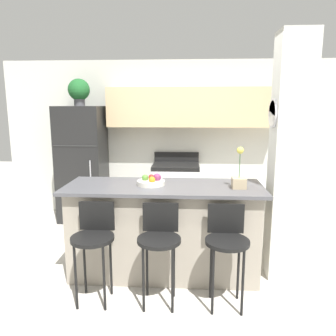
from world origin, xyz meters
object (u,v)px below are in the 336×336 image
(potted_plant_on_fridge, at_px, (79,91))
(fruit_bowl, at_px, (151,181))
(refrigerator, at_px, (83,164))
(bar_stool_right, at_px, (227,241))
(stove_range, at_px, (176,192))
(orchid_vase, at_px, (239,178))
(bar_stool_mid, at_px, (159,239))
(bar_stool_left, at_px, (94,238))

(potted_plant_on_fridge, xyz_separation_m, fruit_bowl, (1.30, -1.70, -1.02))
(refrigerator, xyz_separation_m, bar_stool_right, (2.05, -2.26, -0.29))
(bar_stool_right, xyz_separation_m, potted_plant_on_fridge, (-2.05, 2.26, 1.43))
(stove_range, distance_m, potted_plant_on_fridge, 2.19)
(bar_stool_right, bearing_deg, potted_plant_on_fridge, 132.21)
(stove_range, xyz_separation_m, orchid_vase, (0.71, -1.82, 0.64))
(stove_range, distance_m, orchid_vase, 2.05)
(refrigerator, relative_size, bar_stool_mid, 1.95)
(orchid_vase, relative_size, fruit_bowl, 1.45)
(refrigerator, bearing_deg, orchid_vase, -38.85)
(bar_stool_left, xyz_separation_m, bar_stool_mid, (0.61, 0.00, 0.00))
(bar_stool_mid, xyz_separation_m, orchid_vase, (0.77, 0.48, 0.48))
(stove_range, xyz_separation_m, potted_plant_on_fridge, (-1.50, -0.04, 1.59))
(bar_stool_left, distance_m, potted_plant_on_fridge, 2.80)
(bar_stool_left, bearing_deg, refrigerator, 110.05)
(bar_stool_mid, bearing_deg, fruit_bowl, 103.49)
(orchid_vase, bearing_deg, bar_stool_mid, -148.37)
(stove_range, height_order, bar_stool_left, stove_range)
(refrigerator, distance_m, potted_plant_on_fridge, 1.14)
(bar_stool_mid, height_order, orchid_vase, orchid_vase)
(bar_stool_mid, distance_m, orchid_vase, 1.03)
(bar_stool_mid, relative_size, orchid_vase, 2.19)
(bar_stool_right, xyz_separation_m, fruit_bowl, (-0.74, 0.55, 0.41))
(bar_stool_mid, relative_size, bar_stool_right, 1.00)
(bar_stool_right, bearing_deg, stove_range, 103.49)
(stove_range, bearing_deg, bar_stool_right, -76.51)
(refrigerator, relative_size, fruit_bowl, 6.22)
(stove_range, bearing_deg, bar_stool_mid, -91.53)
(refrigerator, distance_m, orchid_vase, 2.84)
(refrigerator, bearing_deg, fruit_bowl, -52.61)
(orchid_vase, bearing_deg, bar_stool_left, -161.01)
(orchid_vase, bearing_deg, bar_stool_right, -108.82)
(fruit_bowl, bearing_deg, bar_stool_right, -36.59)
(refrigerator, bearing_deg, bar_stool_mid, -57.54)
(bar_stool_left, height_order, bar_stool_mid, same)
(potted_plant_on_fridge, bearing_deg, bar_stool_left, -69.95)
(orchid_vase, bearing_deg, potted_plant_on_fridge, 141.15)
(bar_stool_mid, bearing_deg, stove_range, 88.47)
(bar_stool_right, distance_m, orchid_vase, 0.69)
(orchid_vase, bearing_deg, refrigerator, 141.15)
(potted_plant_on_fridge, bearing_deg, orchid_vase, -38.85)
(bar_stool_mid, distance_m, potted_plant_on_fridge, 3.03)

